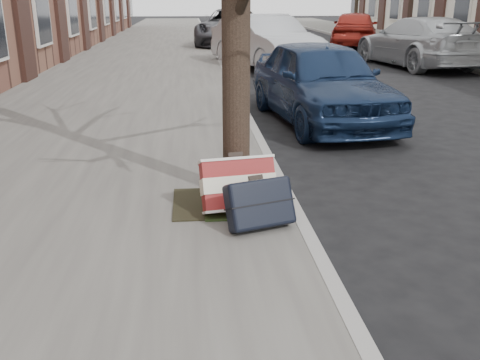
{
  "coord_description": "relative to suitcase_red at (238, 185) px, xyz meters",
  "views": [
    {
      "loc": [
        -2.23,
        -3.71,
        2.05
      ],
      "look_at": [
        -1.8,
        0.8,
        0.5
      ],
      "focal_mm": 40.0,
      "sensor_mm": 36.0,
      "label": 1
    }
  ],
  "objects": [
    {
      "name": "car_near_front",
      "position": [
        1.79,
        4.22,
        0.31
      ],
      "size": [
        2.11,
        4.26,
        1.39
      ],
      "primitive_type": "imported",
      "rotation": [
        0.0,
        0.0,
        0.12
      ],
      "color": "#142543",
      "rests_on": "ground"
    },
    {
      "name": "ground",
      "position": [
        1.8,
        -0.99,
        -0.38
      ],
      "size": [
        120.0,
        120.0,
        0.0
      ],
      "primitive_type": "plane",
      "color": "black",
      "rests_on": "ground"
    },
    {
      "name": "car_far_front",
      "position": [
        6.57,
        11.51,
        0.37
      ],
      "size": [
        2.76,
        5.41,
        1.5
      ],
      "primitive_type": "imported",
      "rotation": [
        0.0,
        0.0,
        3.27
      ],
      "color": "#A2A5A9",
      "rests_on": "ground"
    },
    {
      "name": "dirt_patch",
      "position": [
        -0.2,
        0.21,
        -0.26
      ],
      "size": [
        0.85,
        0.85,
        0.02
      ],
      "primitive_type": "cube",
      "color": "black",
      "rests_on": "near_sidewalk"
    },
    {
      "name": "far_sidewalk",
      "position": [
        9.6,
        14.01,
        -0.32
      ],
      "size": [
        4.0,
        70.0,
        0.12
      ],
      "primitive_type": "cube",
      "color": "slate",
      "rests_on": "ground"
    },
    {
      "name": "near_sidewalk",
      "position": [
        -1.9,
        14.01,
        -0.32
      ],
      "size": [
        5.0,
        70.0,
        0.12
      ],
      "primitive_type": "cube",
      "color": "slate",
      "rests_on": "ground"
    },
    {
      "name": "car_near_mid",
      "position": [
        1.84,
        11.45,
        0.4
      ],
      "size": [
        3.09,
        5.06,
        1.57
      ],
      "primitive_type": "imported",
      "rotation": [
        0.0,
        0.0,
        0.32
      ],
      "color": "#B2B5BA",
      "rests_on": "ground"
    },
    {
      "name": "suitcase_navy",
      "position": [
        0.15,
        -0.41,
        -0.03
      ],
      "size": [
        0.67,
        0.51,
        0.46
      ],
      "primitive_type": "cube",
      "rotation": [
        -0.42,
        0.0,
        0.32
      ],
      "color": "black",
      "rests_on": "near_sidewalk"
    },
    {
      "name": "car_near_back",
      "position": [
        1.46,
        19.04,
        0.41
      ],
      "size": [
        3.64,
        6.12,
        1.59
      ],
      "primitive_type": "imported",
      "rotation": [
        0.0,
        0.0,
        -0.18
      ],
      "color": "#3A3A40",
      "rests_on": "ground"
    },
    {
      "name": "suitcase_red",
      "position": [
        0.0,
        0.0,
        0.0
      ],
      "size": [
        0.73,
        0.48,
        0.53
      ],
      "primitive_type": "cube",
      "rotation": [
        -0.42,
        0.0,
        0.16
      ],
      "color": "maroon",
      "rests_on": "near_sidewalk"
    },
    {
      "name": "car_far_back",
      "position": [
        6.62,
        18.28,
        0.39
      ],
      "size": [
        3.18,
        4.87,
        1.54
      ],
      "primitive_type": "imported",
      "rotation": [
        0.0,
        0.0,
        2.81
      ],
      "color": "maroon",
      "rests_on": "ground"
    }
  ]
}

